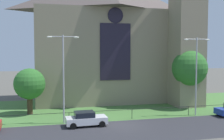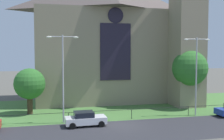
% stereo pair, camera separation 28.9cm
% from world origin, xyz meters
% --- Properties ---
extents(ground, '(160.00, 160.00, 0.00)m').
position_xyz_m(ground, '(0.00, 10.00, 0.00)').
color(ground, '#56544C').
extents(road_asphalt, '(120.00, 8.00, 0.01)m').
position_xyz_m(road_asphalt, '(0.00, -2.00, 0.00)').
color(road_asphalt, '#2D2D33').
rests_on(road_asphalt, ground).
extents(grass_verge, '(120.00, 20.00, 0.01)m').
position_xyz_m(grass_verge, '(0.00, 8.00, 0.00)').
color(grass_verge, '#477538').
rests_on(grass_verge, ground).
extents(church_building, '(23.20, 16.20, 26.00)m').
position_xyz_m(church_building, '(2.51, 15.73, 10.27)').
color(church_building, gray).
rests_on(church_building, ground).
extents(iron_railing, '(28.66, 0.07, 1.13)m').
position_xyz_m(iron_railing, '(1.73, 2.50, 0.97)').
color(iron_railing, black).
rests_on(iron_railing, ground).
extents(tree_left_near, '(3.83, 3.83, 5.67)m').
position_xyz_m(tree_left_near, '(-9.80, 7.87, 3.71)').
color(tree_left_near, '#423021').
rests_on(tree_left_near, ground).
extents(tree_right_near, '(4.83, 4.83, 7.89)m').
position_xyz_m(tree_right_near, '(11.33, 6.75, 5.43)').
color(tree_right_near, '#4C3823').
rests_on(tree_right_near, ground).
extents(streetlamp_near, '(3.37, 0.26, 9.48)m').
position_xyz_m(streetlamp_near, '(-5.97, 2.40, 5.92)').
color(streetlamp_near, '#B2B2B7').
rests_on(streetlamp_near, ground).
extents(streetlamp_far, '(3.37, 0.26, 9.39)m').
position_xyz_m(streetlamp_far, '(9.77, 2.40, 5.87)').
color(streetlamp_far, '#B2B2B7').
rests_on(streetlamp_far, ground).
extents(parked_car_white, '(4.26, 2.15, 1.51)m').
position_xyz_m(parked_car_white, '(-3.83, 0.73, 0.74)').
color(parked_car_white, silver).
rests_on(parked_car_white, ground).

